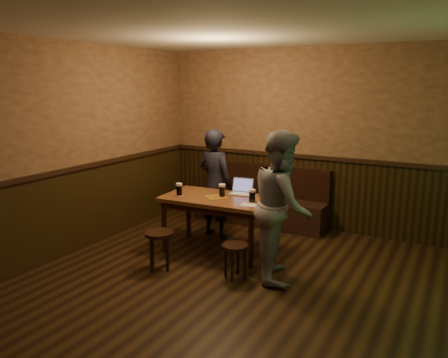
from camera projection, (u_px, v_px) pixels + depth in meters
room at (224, 189)px, 4.45m from camera, size 5.04×6.04×2.84m
bench at (260, 204)px, 7.14m from camera, size 2.20×0.50×0.95m
pub_table at (217, 204)px, 5.86m from camera, size 1.47×0.90×0.77m
stool_left at (159, 239)px, 5.35m from camera, size 0.41×0.41×0.48m
stool_right at (235, 251)px, 5.09m from camera, size 0.36×0.36×0.42m
pint_left at (179, 189)px, 5.89m from camera, size 0.11×0.11×0.17m
pint_mid at (222, 190)px, 5.84m from camera, size 0.11×0.11×0.17m
pint_right at (252, 196)px, 5.56m from camera, size 0.11×0.11×0.17m
laptop at (241, 190)px, 5.99m from camera, size 0.33×0.28×0.21m
menu at (250, 205)px, 5.44m from camera, size 0.24×0.19×0.00m
person_suit at (215, 184)px, 6.42m from camera, size 0.65×0.49×1.62m
person_grey at (282, 205)px, 5.03m from camera, size 0.95×1.04×1.74m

